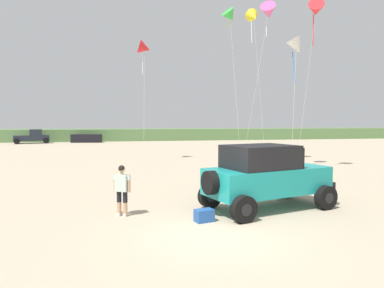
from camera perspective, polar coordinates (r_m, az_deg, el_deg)
ground_plane at (r=9.70m, az=4.77°, el=-14.74°), size 220.00×220.00×0.00m
dune_ridge at (r=58.13m, az=-8.16°, el=1.59°), size 90.00×7.31×1.87m
jeep at (r=12.37m, az=12.18°, el=-5.05°), size 5.02×3.45×2.26m
person_watching at (r=11.44m, az=-11.54°, el=-7.10°), size 0.56×0.44×1.67m
cooler_box at (r=10.78m, az=2.03°, el=-11.78°), size 0.63×0.49×0.38m
distant_pickup at (r=53.57m, az=-24.95°, el=1.10°), size 4.93×3.41×1.98m
distant_sedan at (r=53.03m, az=-17.10°, el=0.90°), size 4.42×2.37×1.20m
kite_purple_stunt at (r=30.69m, az=6.34°, el=20.36°), size 1.66×5.88×12.62m
kite_green_box at (r=23.49m, az=19.88°, el=20.21°), size 2.48×1.86×10.53m
kite_yellow_diamond at (r=27.20m, az=-7.91°, el=15.47°), size 1.18×3.81×9.27m
kite_white_parafoil at (r=28.07m, az=10.19°, el=20.04°), size 1.21×3.00×11.67m
kite_red_delta at (r=24.12m, az=16.92°, el=15.26°), size 3.36×5.17×8.65m
kite_blue_swept at (r=27.47m, az=12.60°, el=20.60°), size 3.27×2.58×11.95m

